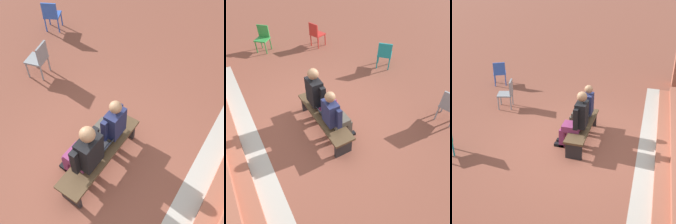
% 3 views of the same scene
% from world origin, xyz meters
% --- Properties ---
extents(ground_plane, '(60.00, 60.00, 0.00)m').
position_xyz_m(ground_plane, '(0.00, 0.00, 0.00)').
color(ground_plane, brown).
extents(concrete_strip, '(7.79, 0.40, 0.01)m').
position_xyz_m(concrete_strip, '(-0.17, 1.38, 0.00)').
color(concrete_strip, '#A8A399').
rests_on(concrete_strip, ground).
extents(brick_steps, '(6.99, 0.60, 0.30)m').
position_xyz_m(brick_steps, '(-0.17, 1.93, 0.12)').
color(brick_steps, '#93513D').
rests_on(brick_steps, ground).
extents(bench, '(1.80, 0.44, 0.45)m').
position_xyz_m(bench, '(-0.17, -0.17, 0.35)').
color(bench, '#4C3823').
rests_on(bench, ground).
extents(person_student, '(0.52, 0.66, 1.31)m').
position_xyz_m(person_student, '(-0.55, -0.23, 0.70)').
color(person_student, '#4C473D').
rests_on(person_student, ground).
extents(person_adult, '(0.59, 0.74, 1.42)m').
position_xyz_m(person_adult, '(0.14, -0.24, 0.75)').
color(person_adult, '#7F2D5B').
rests_on(person_adult, ground).
extents(laptop, '(0.32, 0.29, 0.21)m').
position_xyz_m(laptop, '(-0.23, -0.15, 0.50)').
color(laptop, black).
rests_on(laptop, bench).
extents(plastic_chair_far_left, '(0.59, 0.59, 0.84)m').
position_xyz_m(plastic_chair_far_left, '(4.27, -0.13, 0.48)').
color(plastic_chair_far_left, '#2D893D').
rests_on(plastic_chair_far_left, ground).
extents(plastic_chair_far_right, '(0.53, 0.53, 0.84)m').
position_xyz_m(plastic_chair_far_right, '(3.62, -1.83, 0.48)').
color(plastic_chair_far_right, red).
rests_on(plastic_chair_far_right, ground).
extents(plastic_chair_near_bench_right, '(0.59, 0.59, 0.84)m').
position_xyz_m(plastic_chair_near_bench_right, '(1.25, -2.97, 0.48)').
color(plastic_chair_near_bench_right, teal).
rests_on(plastic_chair_near_bench_right, ground).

